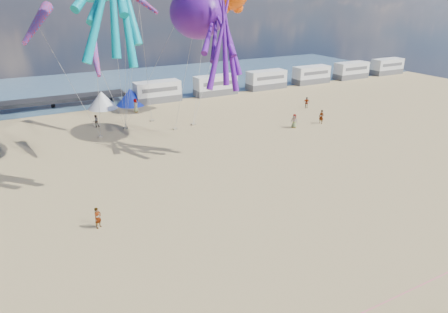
{
  "coord_description": "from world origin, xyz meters",
  "views": [
    {
      "loc": [
        -12.33,
        -15.33,
        14.5
      ],
      "look_at": [
        -1.02,
        6.0,
        4.75
      ],
      "focal_mm": 32.0,
      "sensor_mm": 36.0,
      "label": 1
    }
  ],
  "objects_px": {
    "motorhome_3": "(311,75)",
    "tent_white": "(102,100)",
    "beachgoer_6": "(294,121)",
    "windsock_left": "(37,24)",
    "beachgoer_5": "(321,117)",
    "sandbag_d": "(152,121)",
    "motorhome_1": "(215,85)",
    "motorhome_4": "(351,70)",
    "sandbag_b": "(175,129)",
    "tent_blue": "(131,97)",
    "motorhome_0": "(157,92)",
    "kite_panda": "(205,19)",
    "motorhome_5": "(387,66)",
    "sandbag_a": "(101,137)",
    "windsock_right": "(95,58)",
    "sandbag_e": "(126,128)",
    "kite_octopus_purple": "(197,13)",
    "beachgoer_0": "(136,105)",
    "sandbag_c": "(193,124)",
    "motorhome_2": "(266,80)",
    "beachgoer_1": "(96,121)",
    "standing_person": "(98,218)"
  },
  "relations": [
    {
      "from": "beachgoer_5",
      "to": "sandbag_b",
      "type": "distance_m",
      "value": 17.7
    },
    {
      "from": "tent_blue",
      "to": "sandbag_b",
      "type": "height_order",
      "value": "tent_blue"
    },
    {
      "from": "motorhome_2",
      "to": "sandbag_d",
      "type": "height_order",
      "value": "motorhome_2"
    },
    {
      "from": "motorhome_1",
      "to": "motorhome_5",
      "type": "distance_m",
      "value": 38.0
    },
    {
      "from": "tent_blue",
      "to": "standing_person",
      "type": "xyz_separation_m",
      "value": [
        -10.94,
        -30.95,
        -0.46
      ]
    },
    {
      "from": "motorhome_3",
      "to": "tent_white",
      "type": "distance_m",
      "value": 36.5
    },
    {
      "from": "motorhome_0",
      "to": "windsock_left",
      "type": "distance_m",
      "value": 23.65
    },
    {
      "from": "beachgoer_1",
      "to": "sandbag_b",
      "type": "distance_m",
      "value": 9.56
    },
    {
      "from": "beachgoer_0",
      "to": "windsock_left",
      "type": "height_order",
      "value": "windsock_left"
    },
    {
      "from": "motorhome_2",
      "to": "tent_blue",
      "type": "relative_size",
      "value": 1.65
    },
    {
      "from": "beachgoer_5",
      "to": "sandbag_c",
      "type": "height_order",
      "value": "beachgoer_5"
    },
    {
      "from": "beachgoer_1",
      "to": "beachgoer_0",
      "type": "bearing_deg",
      "value": -150.8
    },
    {
      "from": "motorhome_2",
      "to": "beachgoer_5",
      "type": "distance_m",
      "value": 20.25
    },
    {
      "from": "motorhome_0",
      "to": "motorhome_1",
      "type": "relative_size",
      "value": 1.0
    },
    {
      "from": "tent_blue",
      "to": "motorhome_0",
      "type": "bearing_deg",
      "value": 0.0
    },
    {
      "from": "beachgoer_6",
      "to": "kite_octopus_purple",
      "type": "bearing_deg",
      "value": -150.36
    },
    {
      "from": "beachgoer_6",
      "to": "sandbag_b",
      "type": "relative_size",
      "value": 3.28
    },
    {
      "from": "sandbag_b",
      "to": "tent_white",
      "type": "bearing_deg",
      "value": 111.49
    },
    {
      "from": "beachgoer_5",
      "to": "windsock_left",
      "type": "distance_m",
      "value": 32.12
    },
    {
      "from": "motorhome_2",
      "to": "motorhome_3",
      "type": "bearing_deg",
      "value": 0.0
    },
    {
      "from": "motorhome_5",
      "to": "sandbag_c",
      "type": "height_order",
      "value": "motorhome_5"
    },
    {
      "from": "standing_person",
      "to": "kite_octopus_purple",
      "type": "bearing_deg",
      "value": 12.24
    },
    {
      "from": "motorhome_2",
      "to": "tent_white",
      "type": "height_order",
      "value": "motorhome_2"
    },
    {
      "from": "beachgoer_6",
      "to": "beachgoer_5",
      "type": "bearing_deg",
      "value": 40.72
    },
    {
      "from": "sandbag_e",
      "to": "kite_octopus_purple",
      "type": "xyz_separation_m",
      "value": [
        6.69,
        -6.28,
        12.77
      ]
    },
    {
      "from": "kite_panda",
      "to": "motorhome_5",
      "type": "bearing_deg",
      "value": -11.46
    },
    {
      "from": "motorhome_2",
      "to": "motorhome_5",
      "type": "xyz_separation_m",
      "value": [
        28.5,
        0.0,
        0.0
      ]
    },
    {
      "from": "sandbag_a",
      "to": "beachgoer_0",
      "type": "bearing_deg",
      "value": 52.36
    },
    {
      "from": "beachgoer_5",
      "to": "sandbag_d",
      "type": "distance_m",
      "value": 20.79
    },
    {
      "from": "beachgoer_6",
      "to": "windsock_left",
      "type": "height_order",
      "value": "windsock_left"
    },
    {
      "from": "motorhome_2",
      "to": "motorhome_3",
      "type": "distance_m",
      "value": 9.5
    },
    {
      "from": "beachgoer_0",
      "to": "beachgoer_5",
      "type": "distance_m",
      "value": 24.18
    },
    {
      "from": "sandbag_d",
      "to": "motorhome_5",
      "type": "bearing_deg",
      "value": 10.11
    },
    {
      "from": "motorhome_0",
      "to": "kite_octopus_purple",
      "type": "height_order",
      "value": "kite_octopus_purple"
    },
    {
      "from": "motorhome_4",
      "to": "windsock_right",
      "type": "relative_size",
      "value": 1.26
    },
    {
      "from": "tent_white",
      "to": "beachgoer_6",
      "type": "distance_m",
      "value": 26.53
    },
    {
      "from": "sandbag_c",
      "to": "windsock_right",
      "type": "relative_size",
      "value": 0.1
    },
    {
      "from": "motorhome_5",
      "to": "windsock_right",
      "type": "relative_size",
      "value": 1.26
    },
    {
      "from": "motorhome_1",
      "to": "motorhome_4",
      "type": "height_order",
      "value": "same"
    },
    {
      "from": "sandbag_b",
      "to": "windsock_right",
      "type": "relative_size",
      "value": 0.1
    },
    {
      "from": "windsock_right",
      "to": "sandbag_a",
      "type": "bearing_deg",
      "value": 91.74
    },
    {
      "from": "sandbag_d",
      "to": "beachgoer_0",
      "type": "bearing_deg",
      "value": 95.54
    },
    {
      "from": "motorhome_0",
      "to": "beachgoer_6",
      "type": "bearing_deg",
      "value": -62.67
    },
    {
      "from": "beachgoer_0",
      "to": "sandbag_c",
      "type": "distance_m",
      "value": 10.01
    },
    {
      "from": "beachgoer_5",
      "to": "windsock_right",
      "type": "height_order",
      "value": "windsock_right"
    },
    {
      "from": "motorhome_3",
      "to": "windsock_right",
      "type": "height_order",
      "value": "windsock_right"
    },
    {
      "from": "motorhome_4",
      "to": "beachgoer_1",
      "type": "xyz_separation_m",
      "value": [
        -48.53,
        -8.27,
        -0.76
      ]
    },
    {
      "from": "tent_blue",
      "to": "beachgoer_0",
      "type": "height_order",
      "value": "tent_blue"
    },
    {
      "from": "motorhome_0",
      "to": "sandbag_a",
      "type": "distance_m",
      "value": 16.54
    },
    {
      "from": "motorhome_3",
      "to": "kite_octopus_purple",
      "type": "relative_size",
      "value": 0.57
    }
  ]
}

